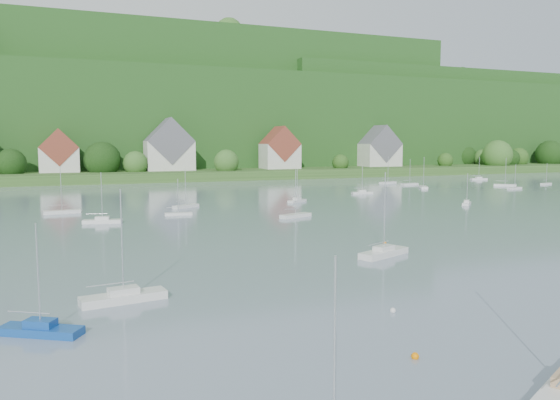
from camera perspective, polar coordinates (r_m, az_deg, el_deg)
name	(u,v)px	position (r m, az deg, el deg)	size (l,w,h in m)	color
far_shore_strip	(150,173)	(200.66, -13.59, 2.78)	(600.00, 60.00, 3.00)	#2B4D1C
forested_ridge	(129,121)	(268.70, -15.64, 8.08)	(620.00, 181.22, 69.89)	#143A12
village_building_1	(59,154)	(187.57, -22.32, 4.50)	(12.00, 9.36, 14.00)	beige
village_building_2	(169,149)	(189.28, -11.65, 5.30)	(16.00, 11.44, 18.00)	beige
village_building_3	(280,151)	(198.14, -0.03, 5.21)	(13.00, 10.40, 15.50)	beige
village_building_4	(380,150)	(221.97, 10.52, 5.24)	(15.00, 10.40, 16.50)	beige
near_sailboat_1	(41,329)	(39.05, -24.00, -12.33)	(5.43, 4.11, 7.33)	#124291
near_sailboat_3	(384,252)	(60.45, 10.92, -5.42)	(7.04, 4.43, 9.23)	silver
near_sailboat_6	(124,296)	(44.49, -16.23, -9.73)	(6.76, 2.79, 8.86)	silver
mooring_buoy_0	(415,358)	(33.33, 14.10, -15.95)	(0.46, 0.46, 0.46)	orange
mooring_buoy_1	(393,312)	(41.22, 11.86, -11.56)	(0.45, 0.45, 0.45)	silver
mooring_buoy_3	(385,244)	(67.68, 11.02, -4.59)	(0.43, 0.43, 0.43)	orange
far_sailboat_cluster	(280,195)	(125.71, -0.02, 0.58)	(200.51, 73.02, 8.55)	silver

